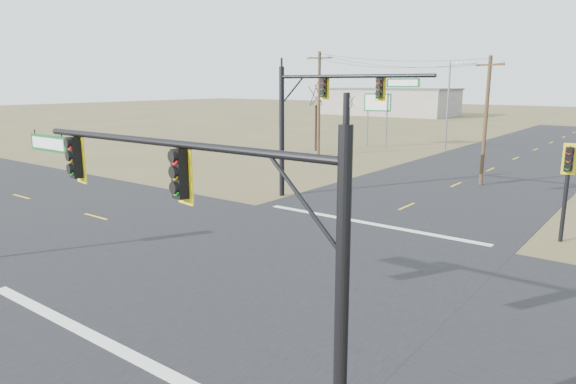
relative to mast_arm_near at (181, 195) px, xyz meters
The scene contains 15 objects.
ground 9.44m from the mast_arm_near, 114.88° to the left, with size 320.00×320.00×0.00m, color brown.
road_ew 9.43m from the mast_arm_near, 114.88° to the left, with size 160.00×14.00×0.02m, color black.
road_ns 9.43m from the mast_arm_near, 114.88° to the left, with size 14.00×160.00×0.02m, color black.
stop_bar_near 5.70m from the mast_arm_near, behind, with size 12.00×0.40×0.01m, color silver.
stop_bar_far 16.05m from the mast_arm_near, 103.06° to the left, with size 12.00×0.40×0.01m, color silver.
mast_arm_near is the anchor object (origin of this frame).
mast_arm_far 19.42m from the mast_arm_near, 114.90° to the left, with size 9.67×0.49×7.84m.
pedestal_signal_ne 18.09m from the mast_arm_near, 74.91° to the left, with size 0.65×0.56×4.40m.
utility_pole_near 28.55m from the mast_arm_near, 94.26° to the left, with size 2.03×0.82×8.65m.
utility_pole_far 39.20m from the mast_arm_near, 119.56° to the left, with size 2.25×1.04×9.78m.
highway_sign 47.33m from the mast_arm_near, 112.53° to the left, with size 3.07×0.43×5.78m.
streetlight_c 46.88m from the mast_arm_near, 103.39° to the left, with size 2.51×0.25×9.02m.
bare_tree_a 42.59m from the mast_arm_near, 120.29° to the left, with size 3.14×3.14×7.31m.
bare_tree_b 57.69m from the mast_arm_near, 116.98° to the left, with size 2.32×2.32×5.90m.
warehouse_left 106.77m from the mast_arm_near, 114.03° to the left, with size 28.00×14.00×5.50m, color #A29B90.
Camera 1 is at (11.73, -14.60, 6.87)m, focal length 32.00 mm.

